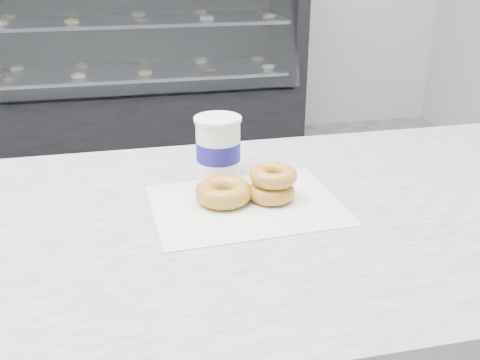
{
  "coord_description": "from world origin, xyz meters",
  "views": [
    {
      "loc": [
        0.07,
        -1.42,
        1.34
      ],
      "look_at": [
        0.27,
        -0.52,
        0.93
      ],
      "focal_mm": 40.0,
      "sensor_mm": 36.0,
      "label": 1
    }
  ],
  "objects_px": {
    "coffee_cup": "(218,147)",
    "donut_single": "(224,192)",
    "donut_stack": "(272,183)",
    "display_case": "(114,86)"
  },
  "relations": [
    {
      "from": "display_case",
      "to": "donut_stack",
      "type": "height_order",
      "value": "display_case"
    },
    {
      "from": "donut_single",
      "to": "display_case",
      "type": "bearing_deg",
      "value": 94.98
    },
    {
      "from": "donut_single",
      "to": "donut_stack",
      "type": "bearing_deg",
      "value": -5.45
    },
    {
      "from": "coffee_cup",
      "to": "donut_single",
      "type": "bearing_deg",
      "value": -96.85
    },
    {
      "from": "display_case",
      "to": "donut_single",
      "type": "bearing_deg",
      "value": -85.02
    },
    {
      "from": "donut_single",
      "to": "coffee_cup",
      "type": "xyz_separation_m",
      "value": [
        0.01,
        0.12,
        0.04
      ]
    },
    {
      "from": "display_case",
      "to": "donut_single",
      "type": "height_order",
      "value": "display_case"
    },
    {
      "from": "donut_single",
      "to": "donut_stack",
      "type": "xyz_separation_m",
      "value": [
        0.09,
        -0.01,
        0.01
      ]
    },
    {
      "from": "coffee_cup",
      "to": "donut_stack",
      "type": "bearing_deg",
      "value": -59.2
    },
    {
      "from": "donut_single",
      "to": "donut_stack",
      "type": "relative_size",
      "value": 1.1
    }
  ]
}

